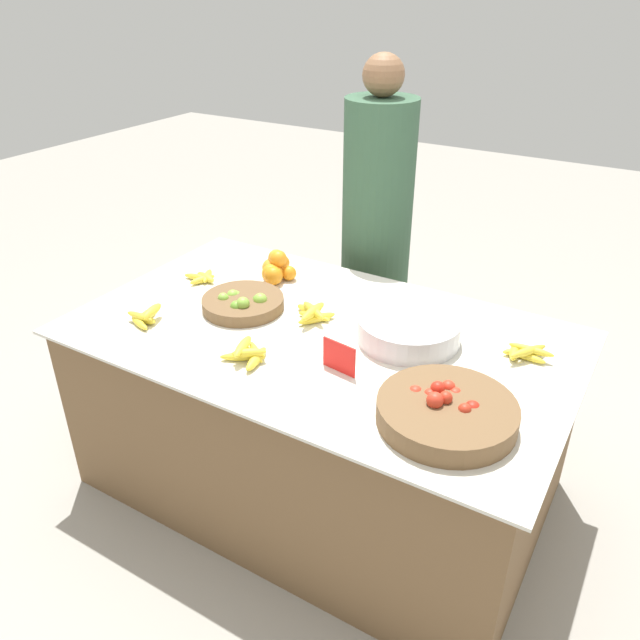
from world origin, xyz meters
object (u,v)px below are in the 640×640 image
at_px(metal_bowl, 409,329).
at_px(vendor_person, 376,246).
at_px(lime_bowl, 243,303).
at_px(price_sign, 339,357).
at_px(tomato_basket, 446,411).

relative_size(metal_bowl, vendor_person, 0.23).
relative_size(lime_bowl, metal_bowl, 0.87).
bearing_deg(price_sign, lime_bowl, 169.03).
xyz_separation_m(metal_bowl, price_sign, (-0.12, -0.31, 0.01)).
distance_m(lime_bowl, price_sign, 0.58).
xyz_separation_m(metal_bowl, vendor_person, (-0.50, 0.74, -0.04)).
bearing_deg(tomato_basket, price_sign, 170.18).
distance_m(metal_bowl, vendor_person, 0.89).
xyz_separation_m(price_sign, vendor_person, (-0.38, 1.05, -0.05)).
distance_m(tomato_basket, price_sign, 0.42).
bearing_deg(lime_bowl, tomato_basket, -15.41).
relative_size(tomato_basket, vendor_person, 0.26).
height_order(tomato_basket, vendor_person, vendor_person).
bearing_deg(vendor_person, metal_bowl, -55.78).
bearing_deg(price_sign, metal_bowl, 77.75).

